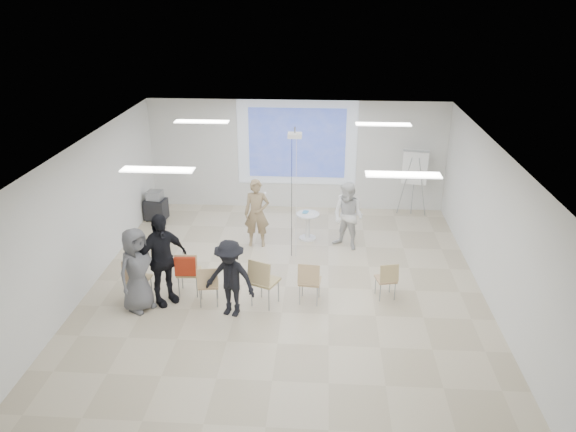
# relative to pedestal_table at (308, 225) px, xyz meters

# --- Properties ---
(floor) EXTENTS (8.00, 9.00, 0.10)m
(floor) POSITION_rel_pedestal_table_xyz_m (-0.38, -2.37, -0.43)
(floor) COLOR beige
(floor) RESTS_ON ground
(ceiling) EXTENTS (8.00, 9.00, 0.10)m
(ceiling) POSITION_rel_pedestal_table_xyz_m (-0.38, -2.37, 2.67)
(ceiling) COLOR white
(ceiling) RESTS_ON wall_back
(wall_back) EXTENTS (8.00, 0.10, 3.00)m
(wall_back) POSITION_rel_pedestal_table_xyz_m (-0.38, 2.18, 1.12)
(wall_back) COLOR silver
(wall_back) RESTS_ON floor
(wall_left) EXTENTS (0.10, 9.00, 3.00)m
(wall_left) POSITION_rel_pedestal_table_xyz_m (-4.43, -2.37, 1.12)
(wall_left) COLOR silver
(wall_left) RESTS_ON floor
(wall_right) EXTENTS (0.10, 9.00, 3.00)m
(wall_right) POSITION_rel_pedestal_table_xyz_m (3.67, -2.37, 1.12)
(wall_right) COLOR silver
(wall_right) RESTS_ON floor
(projection_halo) EXTENTS (3.20, 0.01, 2.30)m
(projection_halo) POSITION_rel_pedestal_table_xyz_m (-0.38, 2.11, 1.47)
(projection_halo) COLOR silver
(projection_halo) RESTS_ON wall_back
(projection_image) EXTENTS (2.60, 0.01, 1.90)m
(projection_image) POSITION_rel_pedestal_table_xyz_m (-0.38, 2.10, 1.47)
(projection_image) COLOR #364DB9
(projection_image) RESTS_ON wall_back
(pedestal_table) EXTENTS (0.66, 0.66, 0.69)m
(pedestal_table) POSITION_rel_pedestal_table_xyz_m (0.00, 0.00, 0.00)
(pedestal_table) COLOR white
(pedestal_table) RESTS_ON floor
(player_left) EXTENTS (0.69, 0.48, 1.86)m
(player_left) POSITION_rel_pedestal_table_xyz_m (-1.19, -0.41, 0.54)
(player_left) COLOR #967E5C
(player_left) RESTS_ON floor
(player_right) EXTENTS (1.09, 1.04, 1.78)m
(player_right) POSITION_rel_pedestal_table_xyz_m (0.95, -0.42, 0.51)
(player_right) COLOR white
(player_right) RESTS_ON floor
(controller_left) EXTENTS (0.04, 0.12, 0.04)m
(controller_left) POSITION_rel_pedestal_table_xyz_m (-1.01, -0.16, 0.84)
(controller_left) COLOR white
(controller_left) RESTS_ON player_left
(controller_right) EXTENTS (0.11, 0.13, 0.04)m
(controller_right) POSITION_rel_pedestal_table_xyz_m (0.77, -0.17, 0.82)
(controller_right) COLOR white
(controller_right) RESTS_ON player_right
(chair_far_left) EXTENTS (0.49, 0.51, 0.91)m
(chair_far_left) POSITION_rel_pedestal_table_xyz_m (-3.23, -3.14, 0.15)
(chair_far_left) COLOR tan
(chair_far_left) RESTS_ON floor
(chair_left_mid) EXTENTS (0.47, 0.50, 0.95)m
(chair_left_mid) POSITION_rel_pedestal_table_xyz_m (-2.28, -2.84, 0.17)
(chair_left_mid) COLOR tan
(chair_left_mid) RESTS_ON floor
(chair_left_inner) EXTENTS (0.45, 0.48, 0.84)m
(chair_left_inner) POSITION_rel_pedestal_table_xyz_m (-1.81, -3.19, 0.11)
(chair_left_inner) COLOR tan
(chair_left_inner) RESTS_ON floor
(chair_center) EXTENTS (0.63, 0.65, 1.01)m
(chair_center) POSITION_rel_pedestal_table_xyz_m (-0.76, -3.15, 0.21)
(chair_center) COLOR tan
(chair_center) RESTS_ON floor
(chair_right_inner) EXTENTS (0.46, 0.49, 0.89)m
(chair_right_inner) POSITION_rel_pedestal_table_xyz_m (0.13, -2.99, 0.14)
(chair_right_inner) COLOR tan
(chair_right_inner) RESTS_ON floor
(chair_right_far) EXTENTS (0.45, 0.47, 0.80)m
(chair_right_far) POSITION_rel_pedestal_table_xyz_m (1.65, -2.72, 0.09)
(chair_right_far) COLOR tan
(chair_right_far) RESTS_ON floor
(red_jacket) EXTENTS (0.42, 0.12, 0.39)m
(red_jacket) POSITION_rel_pedestal_table_xyz_m (-2.29, -2.97, 0.34)
(red_jacket) COLOR #B12D15
(red_jacket) RESTS_ON chair_left_mid
(laptop) EXTENTS (0.34, 0.27, 0.02)m
(laptop) POSITION_rel_pedestal_table_xyz_m (-1.82, -3.10, 0.07)
(laptop) COLOR black
(laptop) RESTS_ON chair_left_inner
(audience_left) EXTENTS (1.40, 1.40, 2.13)m
(audience_left) POSITION_rel_pedestal_table_xyz_m (-2.70, -3.13, 0.68)
(audience_left) COLOR black
(audience_left) RESTS_ON floor
(audience_mid) EXTENTS (1.24, 0.90, 1.73)m
(audience_mid) POSITION_rel_pedestal_table_xyz_m (-1.32, -3.48, 0.48)
(audience_mid) COLOR black
(audience_mid) RESTS_ON floor
(audience_outer) EXTENTS (1.00, 1.09, 1.87)m
(audience_outer) POSITION_rel_pedestal_table_xyz_m (-3.10, -3.39, 0.55)
(audience_outer) COLOR slate
(audience_outer) RESTS_ON floor
(flipchart_easel) EXTENTS (0.77, 0.59, 1.80)m
(flipchart_easel) POSITION_rel_pedestal_table_xyz_m (2.75, 1.77, 0.94)
(flipchart_easel) COLOR #95989D
(flipchart_easel) RESTS_ON floor
(av_cart) EXTENTS (0.59, 0.49, 0.81)m
(av_cart) POSITION_rel_pedestal_table_xyz_m (-4.03, 0.97, -0.01)
(av_cart) COLOR black
(av_cart) RESTS_ON floor
(ceiling_projector) EXTENTS (0.30, 0.25, 3.00)m
(ceiling_projector) POSITION_rel_pedestal_table_xyz_m (-0.28, -0.88, 2.30)
(ceiling_projector) COLOR white
(ceiling_projector) RESTS_ON ceiling
(fluor_panel_nw) EXTENTS (1.20, 0.30, 0.02)m
(fluor_panel_nw) POSITION_rel_pedestal_table_xyz_m (-2.38, -0.37, 2.59)
(fluor_panel_nw) COLOR white
(fluor_panel_nw) RESTS_ON ceiling
(fluor_panel_ne) EXTENTS (1.20, 0.30, 0.02)m
(fluor_panel_ne) POSITION_rel_pedestal_table_xyz_m (1.62, -0.37, 2.59)
(fluor_panel_ne) COLOR white
(fluor_panel_ne) RESTS_ON ceiling
(fluor_panel_sw) EXTENTS (1.20, 0.30, 0.02)m
(fluor_panel_sw) POSITION_rel_pedestal_table_xyz_m (-2.38, -3.87, 2.59)
(fluor_panel_sw) COLOR white
(fluor_panel_sw) RESTS_ON ceiling
(fluor_panel_se) EXTENTS (1.20, 0.30, 0.02)m
(fluor_panel_se) POSITION_rel_pedestal_table_xyz_m (1.62, -3.87, 2.59)
(fluor_panel_se) COLOR white
(fluor_panel_se) RESTS_ON ceiling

